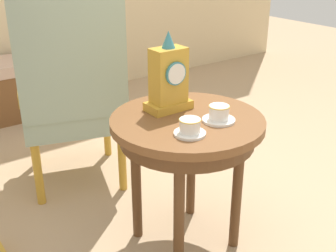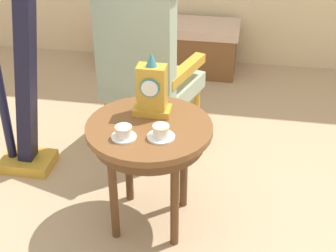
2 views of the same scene
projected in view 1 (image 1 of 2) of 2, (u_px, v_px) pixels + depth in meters
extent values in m
plane|color=tan|center=(181.00, 236.00, 2.04)|extent=(10.00, 10.00, 0.00)
cylinder|color=brown|center=(187.00, 122.00, 1.77)|extent=(0.64, 0.64, 0.03)
cylinder|color=#56351C|center=(187.00, 133.00, 1.80)|extent=(0.56, 0.56, 0.07)
cylinder|color=#56351C|center=(191.00, 162.00, 2.10)|extent=(0.04, 0.04, 0.58)
cylinder|color=#56351C|center=(136.00, 182.00, 1.93)|extent=(0.04, 0.04, 0.58)
cylinder|color=#56351C|center=(179.00, 215.00, 1.70)|extent=(0.04, 0.04, 0.58)
cylinder|color=#56351C|center=(237.00, 190.00, 1.87)|extent=(0.04, 0.04, 0.58)
cylinder|color=white|center=(190.00, 133.00, 1.62)|extent=(0.12, 0.12, 0.01)
cylinder|color=white|center=(190.00, 126.00, 1.60)|extent=(0.08, 0.08, 0.05)
torus|color=gold|center=(190.00, 120.00, 1.59)|extent=(0.08, 0.08, 0.00)
cylinder|color=white|center=(219.00, 120.00, 1.73)|extent=(0.13, 0.13, 0.01)
cylinder|color=white|center=(219.00, 112.00, 1.72)|extent=(0.08, 0.08, 0.06)
torus|color=gold|center=(219.00, 106.00, 1.71)|extent=(0.08, 0.08, 0.00)
cube|color=gold|center=(168.00, 105.00, 1.85)|extent=(0.19, 0.11, 0.04)
cube|color=gold|center=(168.00, 75.00, 1.79)|extent=(0.14, 0.09, 0.23)
cylinder|color=teal|center=(176.00, 74.00, 1.75)|extent=(0.10, 0.01, 0.10)
cylinder|color=white|center=(177.00, 74.00, 1.74)|extent=(0.08, 0.00, 0.08)
cone|color=teal|center=(168.00, 39.00, 1.73)|extent=(0.06, 0.06, 0.07)
cube|color=#9EB299|center=(72.00, 112.00, 2.38)|extent=(0.65, 0.65, 0.11)
cube|color=#9EB299|center=(71.00, 55.00, 2.04)|extent=(0.52, 0.24, 0.64)
cube|color=gold|center=(112.00, 79.00, 2.38)|extent=(0.21, 0.47, 0.06)
cube|color=gold|center=(25.00, 88.00, 2.25)|extent=(0.21, 0.47, 0.06)
cylinder|color=gold|center=(107.00, 129.00, 2.73)|extent=(0.04, 0.04, 0.35)
cylinder|color=gold|center=(34.00, 139.00, 2.60)|extent=(0.04, 0.04, 0.35)
cylinder|color=gold|center=(122.00, 161.00, 2.35)|extent=(0.04, 0.04, 0.35)
cylinder|color=gold|center=(38.00, 174.00, 2.22)|extent=(0.04, 0.04, 0.35)
cube|color=brown|center=(2.00, 96.00, 3.29)|extent=(1.11, 0.38, 0.36)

